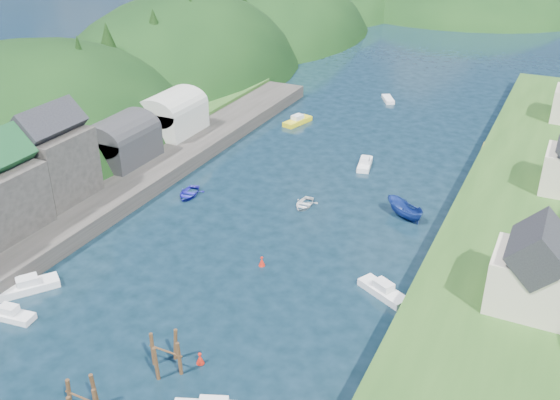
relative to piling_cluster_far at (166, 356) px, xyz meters
The scene contains 12 objects.
ground 46.27m from the piling_cluster_far, 91.87° to the left, with size 600.00×600.00×0.00m, color black.
hillside_left 85.57m from the piling_cluster_far, 123.14° to the left, with size 44.00×245.56×52.00m.
far_hills 170.66m from the piling_cluster_far, 90.10° to the left, with size 103.00×68.00×44.00m.
hill_trees 61.69m from the piling_cluster_far, 89.85° to the left, with size 90.22×150.06×12.49m.
quay_left 30.23m from the piling_cluster_far, 147.54° to the left, with size 12.00×110.00×2.00m, color #2D2B28.
terrace_left_grass 36.33m from the piling_cluster_far, 153.47° to the left, with size 12.00×110.00×2.50m, color #234719.
boat_sheds 44.88m from the piling_cluster_far, 127.99° to the left, with size 7.00×21.00×7.50m.
terrace_right 43.18m from the piling_cluster_far, 57.04° to the left, with size 16.00×120.00×2.40m, color #234719.
piling_cluster_far is the anchor object (origin of this frame).
channel_buoy_near 2.80m from the piling_cluster_far, 38.66° to the left, with size 0.70×0.70×1.10m.
channel_buoy_far 17.01m from the piling_cluster_far, 90.31° to the left, with size 0.70×0.70×1.10m.
moored_boats 14.68m from the piling_cluster_far, 102.12° to the left, with size 37.12×94.99×2.21m.
Camera 1 is at (26.87, -27.40, 35.45)m, focal length 40.00 mm.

